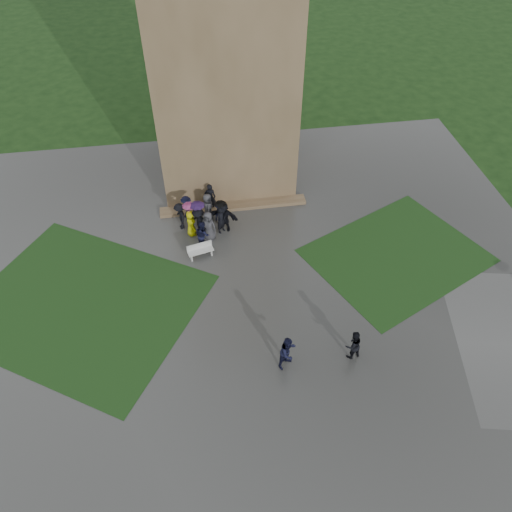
{
  "coord_description": "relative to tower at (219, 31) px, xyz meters",
  "views": [
    {
      "loc": [
        -2.25,
        -13.39,
        19.56
      ],
      "look_at": [
        0.55,
        4.97,
        1.2
      ],
      "focal_mm": 35.0,
      "sensor_mm": 36.0,
      "label": 1
    }
  ],
  "objects": [
    {
      "name": "ground",
      "position": [
        0.0,
        -15.0,
        -9.0
      ],
      "size": [
        120.0,
        120.0,
        0.0
      ],
      "primitive_type": "plane",
      "color": "black"
    },
    {
      "name": "plaza",
      "position": [
        0.0,
        -13.0,
        -8.99
      ],
      "size": [
        34.0,
        34.0,
        0.02
      ],
      "primitive_type": "cube",
      "color": "#353633",
      "rests_on": "ground"
    },
    {
      "name": "lawn_inset_left",
      "position": [
        -8.5,
        -11.0,
        -8.97
      ],
      "size": [
        14.1,
        13.46,
        0.01
      ],
      "primitive_type": "cube",
      "rotation": [
        0.0,
        0.0,
        -0.56
      ],
      "color": "black",
      "rests_on": "plaza"
    },
    {
      "name": "lawn_inset_right",
      "position": [
        8.5,
        -10.0,
        -8.97
      ],
      "size": [
        11.12,
        10.15,
        0.01
      ],
      "primitive_type": "cube",
      "rotation": [
        0.0,
        0.0,
        0.44
      ],
      "color": "black",
      "rests_on": "plaza"
    },
    {
      "name": "tower",
      "position": [
        0.0,
        0.0,
        0.0
      ],
      "size": [
        8.0,
        8.0,
        18.0
      ],
      "primitive_type": "cube",
      "color": "brown",
      "rests_on": "ground"
    },
    {
      "name": "tower_plinth",
      "position": [
        0.0,
        -4.4,
        -8.87
      ],
      "size": [
        9.0,
        0.8,
        0.22
      ],
      "primitive_type": "cube",
      "color": "brown",
      "rests_on": "plaza"
    },
    {
      "name": "bench",
      "position": [
        -2.31,
        -8.37,
        -8.55
      ],
      "size": [
        1.5,
        0.77,
        0.83
      ],
      "rotation": [
        0.0,
        0.0,
        0.24
      ],
      "color": "silver",
      "rests_on": "plaza"
    },
    {
      "name": "visitor_cluster",
      "position": [
        -1.85,
        -6.19,
        -7.98
      ],
      "size": [
        3.84,
        3.99,
        2.41
      ],
      "color": "black",
      "rests_on": "plaza"
    },
    {
      "name": "pedestrian_mid",
      "position": [
        1.08,
        -16.01,
        -8.05
      ],
      "size": [
        1.04,
        0.96,
        1.87
      ],
      "primitive_type": "imported",
      "rotation": [
        0.0,
        0.0,
        0.65
      ],
      "color": "black",
      "rests_on": "plaza"
    },
    {
      "name": "pedestrian_near",
      "position": [
        4.09,
        -16.01,
        -8.15
      ],
      "size": [
        0.89,
        0.64,
        1.67
      ],
      "primitive_type": "imported",
      "rotation": [
        0.0,
        0.0,
        3.37
      ],
      "color": "black",
      "rests_on": "plaza"
    }
  ]
}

